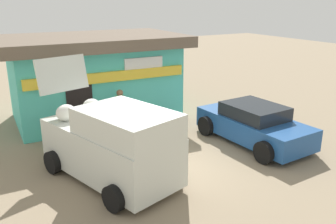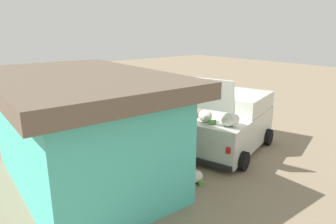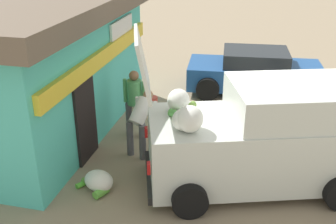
# 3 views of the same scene
# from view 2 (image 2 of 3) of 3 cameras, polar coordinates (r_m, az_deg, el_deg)

# --- Properties ---
(ground_plane) EXTENTS (60.00, 60.00, 0.00)m
(ground_plane) POSITION_cam_2_polar(r_m,az_deg,el_deg) (12.72, 6.67, -5.05)
(ground_plane) COLOR gray
(storefront_bar) EXTENTS (7.04, 4.63, 3.26)m
(storefront_bar) POSITION_cam_2_polar(r_m,az_deg,el_deg) (9.13, -16.24, -2.68)
(storefront_bar) COLOR #4CC6B7
(storefront_bar) RESTS_ON ground_plane
(delivery_van) EXTENTS (2.94, 4.51, 3.04)m
(delivery_van) POSITION_cam_2_polar(r_m,az_deg,el_deg) (11.49, 12.64, -2.22)
(delivery_van) COLOR silver
(delivery_van) RESTS_ON ground_plane
(parked_sedan) EXTENTS (2.23, 4.07, 1.31)m
(parked_sedan) POSITION_cam_2_polar(r_m,az_deg,el_deg) (14.99, -3.02, 0.75)
(parked_sedan) COLOR #1E4C8C
(parked_sedan) RESTS_ON ground_plane
(vendor_standing) EXTENTS (0.39, 0.56, 1.66)m
(vendor_standing) POSITION_cam_2_polar(r_m,az_deg,el_deg) (10.55, -3.46, -3.79)
(vendor_standing) COLOR #4C4C51
(vendor_standing) RESTS_ON ground_plane
(customer_bending) EXTENTS (0.73, 0.65, 1.42)m
(customer_bending) POSITION_cam_2_polar(r_m,az_deg,el_deg) (10.21, 0.75, -5.07)
(customer_bending) COLOR #4C4C51
(customer_bending) RESTS_ON ground_plane
(unloaded_banana_pile) EXTENTS (0.69, 0.84, 0.39)m
(unloaded_banana_pile) POSITION_cam_2_polar(r_m,az_deg,el_deg) (9.19, 4.75, -12.27)
(unloaded_banana_pile) COLOR silver
(unloaded_banana_pile) RESTS_ON ground_plane
(paint_bucket) EXTENTS (0.33, 0.33, 0.41)m
(paint_bucket) POSITION_cam_2_polar(r_m,az_deg,el_deg) (12.03, -7.63, -5.29)
(paint_bucket) COLOR #BF3F33
(paint_bucket) RESTS_ON ground_plane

